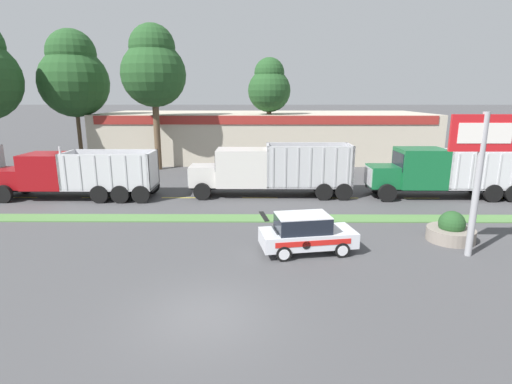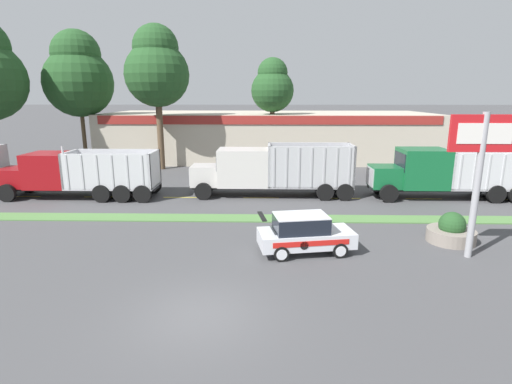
{
  "view_description": "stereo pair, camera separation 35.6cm",
  "coord_description": "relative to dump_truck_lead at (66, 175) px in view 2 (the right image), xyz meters",
  "views": [
    {
      "loc": [
        1.66,
        -11.15,
        6.66
      ],
      "look_at": [
        1.52,
        10.0,
        1.55
      ],
      "focal_mm": 28.0,
      "sensor_mm": 36.0,
      "label": 1
    },
    {
      "loc": [
        2.02,
        -11.14,
        6.66
      ],
      "look_at": [
        1.52,
        10.0,
        1.55
      ],
      "focal_mm": 28.0,
      "sensor_mm": 36.0,
      "label": 2
    }
  ],
  "objects": [
    {
      "name": "grass_verge",
      "position": [
        11.24,
        -4.57,
        -1.52
      ],
      "size": [
        120.0,
        1.36,
        0.06
      ],
      "primitive_type": "cube",
      "color": "#517F42",
      "rests_on": "ground_plane"
    },
    {
      "name": "store_building_backdrop",
      "position": [
        13.56,
        18.11,
        0.9
      ],
      "size": [
        34.05,
        12.1,
        4.89
      ],
      "color": "#BCB29E",
      "rests_on": "ground_plane"
    },
    {
      "name": "dump_truck_mid",
      "position": [
        24.7,
        0.36,
        0.12
      ],
      "size": [
        11.04,
        2.73,
        3.3
      ],
      "color": "black",
      "rests_on": "ground_plane"
    },
    {
      "name": "rally_car",
      "position": [
        14.96,
        -9.38,
        -0.68
      ],
      "size": [
        4.31,
        2.41,
        1.74
      ],
      "color": "silver",
      "rests_on": "ground_plane"
    },
    {
      "name": "centre_line_7",
      "position": [
        23.81,
        0.11,
        -1.54
      ],
      "size": [
        2.4,
        0.14,
        0.01
      ],
      "primitive_type": "cube",
      "color": "yellow",
      "rests_on": "ground_plane"
    },
    {
      "name": "centre_line_6",
      "position": [
        18.41,
        0.11,
        -1.54
      ],
      "size": [
        2.4,
        0.14,
        0.01
      ],
      "primitive_type": "cube",
      "color": "yellow",
      "rests_on": "ground_plane"
    },
    {
      "name": "tree_behind_centre",
      "position": [
        13.92,
        13.81,
        5.96
      ],
      "size": [
        4.09,
        4.09,
        10.22
      ],
      "color": "brown",
      "rests_on": "ground_plane"
    },
    {
      "name": "centre_line_2",
      "position": [
        -3.19,
        0.11,
        -1.54
      ],
      "size": [
        2.4,
        0.14,
        0.01
      ],
      "primitive_type": "cube",
      "color": "yellow",
      "rests_on": "ground_plane"
    },
    {
      "name": "tree_behind_right",
      "position": [
        -4.6,
        13.26,
        6.98
      ],
      "size": [
        6.46,
        6.46,
        12.72
      ],
      "color": "brown",
      "rests_on": "ground_plane"
    },
    {
      "name": "tree_behind_left",
      "position": [
        3.62,
        10.78,
        7.49
      ],
      "size": [
        5.69,
        5.69,
        12.78
      ],
      "color": "brown",
      "rests_on": "ground_plane"
    },
    {
      "name": "stone_planter",
      "position": [
        21.97,
        -7.92,
        -1.05
      ],
      "size": [
        2.17,
        2.17,
        1.43
      ],
      "color": "gray",
      "rests_on": "ground_plane"
    },
    {
      "name": "centre_line_3",
      "position": [
        2.21,
        0.11,
        -1.54
      ],
      "size": [
        2.4,
        0.14,
        0.01
      ],
      "primitive_type": "cube",
      "color": "yellow",
      "rests_on": "ground_plane"
    },
    {
      "name": "dump_truck_lead",
      "position": [
        0.0,
        0.0,
        0.0
      ],
      "size": [
        10.44,
        2.83,
        3.56
      ],
      "color": "black",
      "rests_on": "ground_plane"
    },
    {
      "name": "centre_line_4",
      "position": [
        7.61,
        0.11,
        -1.54
      ],
      "size": [
        2.4,
        0.14,
        0.01
      ],
      "primitive_type": "cube",
      "color": "yellow",
      "rests_on": "ground_plane"
    },
    {
      "name": "store_sign_post",
      "position": [
        21.9,
        -9.73,
        2.76
      ],
      "size": [
        2.69,
        0.28,
        6.06
      ],
      "color": "#9E9EA3",
      "rests_on": "ground_plane"
    },
    {
      "name": "ground_plane",
      "position": [
        11.24,
        -14.64,
        -1.55
      ],
      "size": [
        600.0,
        600.0,
        0.0
      ],
      "primitive_type": "plane",
      "color": "#474749"
    },
    {
      "name": "centre_line_8",
      "position": [
        29.21,
        0.11,
        -1.54
      ],
      "size": [
        2.4,
        0.14,
        0.01
      ],
      "primitive_type": "cube",
      "color": "yellow",
      "rests_on": "ground_plane"
    },
    {
      "name": "centre_line_5",
      "position": [
        13.01,
        0.11,
        -1.54
      ],
      "size": [
        2.4,
        0.14,
        0.01
      ],
      "primitive_type": "cube",
      "color": "yellow",
      "rests_on": "ground_plane"
    },
    {
      "name": "dump_truck_trail",
      "position": [
        12.77,
        0.73,
        0.17
      ],
      "size": [
        10.84,
        2.66,
        3.52
      ],
      "color": "black",
      "rests_on": "ground_plane"
    }
  ]
}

